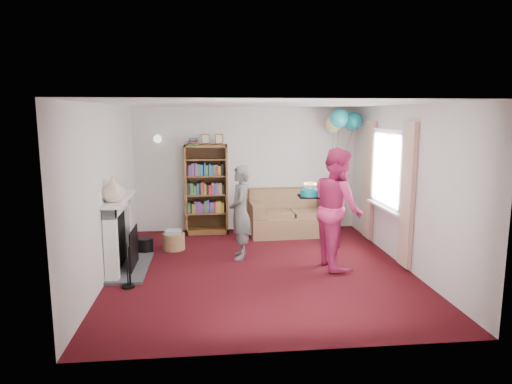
{
  "coord_description": "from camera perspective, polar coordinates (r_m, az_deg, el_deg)",
  "views": [
    {
      "loc": [
        -0.76,
        -6.69,
        2.35
      ],
      "look_at": [
        -0.01,
        0.6,
        1.1
      ],
      "focal_mm": 32.0,
      "sensor_mm": 36.0,
      "label": 1
    }
  ],
  "objects": [
    {
      "name": "wall_sconce",
      "position": [
        9.12,
        -12.2,
        6.51
      ],
      "size": [
        0.16,
        0.23,
        0.16
      ],
      "color": "gold",
      "rests_on": "ground"
    },
    {
      "name": "bookcase",
      "position": [
        9.12,
        -6.22,
        0.28
      ],
      "size": [
        0.84,
        0.42,
        1.97
      ],
      "color": "#472B14",
      "rests_on": "ground"
    },
    {
      "name": "wicker_basket",
      "position": [
        8.19,
        -10.25,
        -6.0
      ],
      "size": [
        0.39,
        0.39,
        0.35
      ],
      "rotation": [
        0.0,
        0.0,
        -0.09
      ],
      "color": "#9A6A48",
      "rests_on": "ground"
    },
    {
      "name": "fireplace",
      "position": [
        7.25,
        -16.32,
        -5.42
      ],
      "size": [
        0.55,
        1.8,
        1.12
      ],
      "color": "#3F3F42",
      "rests_on": "ground"
    },
    {
      "name": "person_magenta",
      "position": [
        7.12,
        10.16,
        -1.99
      ],
      "size": [
        0.78,
        0.96,
        1.86
      ],
      "primitive_type": "imported",
      "rotation": [
        0.0,
        0.0,
        1.66
      ],
      "color": "#BB255C",
      "rests_on": "ground"
    },
    {
      "name": "balloons",
      "position": [
        9.11,
        10.71,
        8.69
      ],
      "size": [
        0.68,
        0.74,
        1.8
      ],
      "color": "#3F3F3F",
      "rests_on": "ground"
    },
    {
      "name": "birthday_cake",
      "position": [
        7.25,
        6.76,
        -0.11
      ],
      "size": [
        0.36,
        0.36,
        0.22
      ],
      "rotation": [
        0.0,
        0.0,
        -0.05
      ],
      "color": "black",
      "rests_on": "ground"
    },
    {
      "name": "ground",
      "position": [
        7.14,
        0.56,
        -9.56
      ],
      "size": [
        5.0,
        5.0,
        0.0
      ],
      "primitive_type": "plane",
      "color": "black",
      "rests_on": "ground"
    },
    {
      "name": "ceiling",
      "position": [
        6.74,
        0.59,
        10.99
      ],
      "size": [
        4.5,
        5.0,
        0.01
      ],
      "primitive_type": "cube",
      "color": "white",
      "rests_on": "wall_back"
    },
    {
      "name": "wall_right",
      "position": [
        7.43,
        18.17,
        0.67
      ],
      "size": [
        0.02,
        5.0,
        2.5
      ],
      "primitive_type": "cube",
      "color": "silver",
      "rests_on": "ground"
    },
    {
      "name": "window_bay",
      "position": [
        7.96,
        16.05,
        1.01
      ],
      "size": [
        0.14,
        2.02,
        2.2
      ],
      "color": "white",
      "rests_on": "ground"
    },
    {
      "name": "person_striped",
      "position": [
        7.47,
        -1.98,
        -2.54
      ],
      "size": [
        0.4,
        0.58,
        1.54
      ],
      "primitive_type": "imported",
      "rotation": [
        0.0,
        0.0,
        -1.62
      ],
      "color": "black",
      "rests_on": "ground"
    },
    {
      "name": "sofa",
      "position": [
        9.14,
        4.38,
        -3.13
      ],
      "size": [
        1.65,
        0.88,
        0.88
      ],
      "rotation": [
        0.0,
        0.0,
        0.05
      ],
      "color": "brown",
      "rests_on": "ground"
    },
    {
      "name": "wall_back",
      "position": [
        9.3,
        -1.18,
        2.88
      ],
      "size": [
        4.5,
        0.02,
        2.5
      ],
      "primitive_type": "cube",
      "color": "silver",
      "rests_on": "ground"
    },
    {
      "name": "wall_left",
      "position": [
        6.95,
        -18.28,
        0.07
      ],
      "size": [
        0.02,
        5.0,
        2.5
      ],
      "primitive_type": "cube",
      "color": "silver",
      "rests_on": "ground"
    },
    {
      "name": "mantel_vase",
      "position": [
        6.77,
        -17.42,
        0.33
      ],
      "size": [
        0.39,
        0.39,
        0.36
      ],
      "primitive_type": "imported",
      "rotation": [
        0.0,
        0.0,
        0.14
      ],
      "color": "beige",
      "rests_on": "fireplace"
    }
  ]
}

